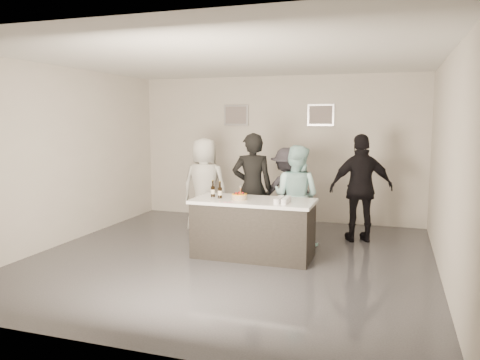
{
  "coord_description": "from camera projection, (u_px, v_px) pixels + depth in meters",
  "views": [
    {
      "loc": [
        2.33,
        -6.56,
        2.14
      ],
      "look_at": [
        0.0,
        0.5,
        1.15
      ],
      "focal_mm": 35.0,
      "sensor_mm": 36.0,
      "label": 1
    }
  ],
  "objects": [
    {
      "name": "wall_left",
      "position": [
        63.0,
        156.0,
        7.92
      ],
      "size": [
        0.04,
        6.0,
        3.0
      ],
      "primitive_type": "cube",
      "color": "beige",
      "rests_on": "ground"
    },
    {
      "name": "wall_front",
      "position": [
        117.0,
        190.0,
        4.16
      ],
      "size": [
        6.0,
        0.04,
        3.0
      ],
      "primitive_type": "cube",
      "color": "beige",
      "rests_on": "ground"
    },
    {
      "name": "person_guest_right",
      "position": [
        361.0,
        188.0,
        8.07
      ],
      "size": [
        1.19,
        0.81,
        1.87
      ],
      "primitive_type": "imported",
      "rotation": [
        0.0,
        0.0,
        3.49
      ],
      "color": "black",
      "rests_on": "ground"
    },
    {
      "name": "picture_right",
      "position": [
        321.0,
        115.0,
        9.41
      ],
      "size": [
        0.54,
        0.04,
        0.44
      ],
      "primitive_type": "cube",
      "color": "#B2B2B7",
      "rests_on": "wall_back"
    },
    {
      "name": "floor",
      "position": [
        230.0,
        258.0,
        7.18
      ],
      "size": [
        6.0,
        6.0,
        0.0
      ],
      "primitive_type": "plane",
      "color": "#3D3D42",
      "rests_on": "ground"
    },
    {
      "name": "beer_bottle_a",
      "position": [
        213.0,
        189.0,
        7.37
      ],
      "size": [
        0.07,
        0.07,
        0.26
      ],
      "primitive_type": "cylinder",
      "color": "black",
      "rests_on": "bar_counter"
    },
    {
      "name": "ceiling",
      "position": [
        229.0,
        58.0,
        6.79
      ],
      "size": [
        6.0,
        6.0,
        0.0
      ],
      "primitive_type": "plane",
      "rotation": [
        3.14,
        0.0,
        0.0
      ],
      "color": "white"
    },
    {
      "name": "wall_right",
      "position": [
        447.0,
        168.0,
        6.05
      ],
      "size": [
        0.04,
        6.0,
        3.0
      ],
      "primitive_type": "cube",
      "color": "beige",
      "rests_on": "ground"
    },
    {
      "name": "cake",
      "position": [
        239.0,
        197.0,
        7.13
      ],
      "size": [
        0.23,
        0.23,
        0.08
      ],
      "primitive_type": "cylinder",
      "color": "orange",
      "rests_on": "bar_counter"
    },
    {
      "name": "bar_counter",
      "position": [
        253.0,
        228.0,
        7.2
      ],
      "size": [
        1.86,
        0.86,
        0.9
      ],
      "primitive_type": "cube",
      "color": "white",
      "rests_on": "ground"
    },
    {
      "name": "person_main_blue",
      "position": [
        296.0,
        196.0,
        7.8
      ],
      "size": [
        0.96,
        0.83,
        1.69
      ],
      "primitive_type": "imported",
      "rotation": [
        0.0,
        0.0,
        2.88
      ],
      "color": "#B0E5E6",
      "rests_on": "ground"
    },
    {
      "name": "picture_left",
      "position": [
        236.0,
        115.0,
        9.97
      ],
      "size": [
        0.54,
        0.04,
        0.44
      ],
      "primitive_type": "cube",
      "color": "#B2B2B7",
      "rests_on": "wall_back"
    },
    {
      "name": "wall_back",
      "position": [
        277.0,
        149.0,
        9.81
      ],
      "size": [
        6.0,
        0.04,
        3.0
      ],
      "primitive_type": "cube",
      "color": "beige",
      "rests_on": "ground"
    },
    {
      "name": "person_guest_back",
      "position": [
        287.0,
        193.0,
        8.35
      ],
      "size": [
        1.19,
        0.94,
        1.62
      ],
      "primitive_type": "imported",
      "rotation": [
        0.0,
        0.0,
        3.52
      ],
      "color": "#2B2930",
      "rests_on": "ground"
    },
    {
      "name": "candles",
      "position": [
        226.0,
        202.0,
        6.91
      ],
      "size": [
        0.24,
        0.08,
        0.01
      ],
      "primitive_type": "cube",
      "color": "pink",
      "rests_on": "bar_counter"
    },
    {
      "name": "tumbler_cluster",
      "position": [
        282.0,
        200.0,
        6.89
      ],
      "size": [
        0.19,
        0.4,
        0.08
      ],
      "primitive_type": "cube",
      "color": "gold",
      "rests_on": "bar_counter"
    },
    {
      "name": "person_guest_left",
      "position": [
        205.0,
        186.0,
        8.64
      ],
      "size": [
        0.88,
        0.59,
        1.78
      ],
      "primitive_type": "imported",
      "rotation": [
        0.0,
        0.0,
        3.17
      ],
      "color": "silver",
      "rests_on": "ground"
    },
    {
      "name": "beer_bottle_b",
      "position": [
        220.0,
        190.0,
        7.25
      ],
      "size": [
        0.07,
        0.07,
        0.26
      ],
      "primitive_type": "cylinder",
      "color": "black",
      "rests_on": "bar_counter"
    },
    {
      "name": "person_main_black",
      "position": [
        252.0,
        188.0,
        8.02
      ],
      "size": [
        0.79,
        0.63,
        1.89
      ],
      "primitive_type": "imported",
      "rotation": [
        0.0,
        0.0,
        3.43
      ],
      "color": "black",
      "rests_on": "ground"
    }
  ]
}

